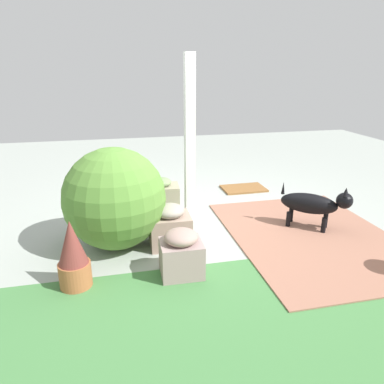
% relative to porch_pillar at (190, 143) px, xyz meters
% --- Properties ---
extents(ground_plane, '(12.00, 12.00, 0.00)m').
position_rel_porch_pillar_xyz_m(ground_plane, '(-0.21, 0.08, -1.01)').
color(ground_plane, '#9CA39B').
extents(brick_path, '(1.80, 2.40, 0.02)m').
position_rel_porch_pillar_xyz_m(brick_path, '(-1.28, 0.76, -1.00)').
color(brick_path, '#9A6752').
rests_on(brick_path, ground).
extents(lawn_patch, '(5.20, 2.80, 0.01)m').
position_rel_porch_pillar_xyz_m(lawn_patch, '(0.39, 2.48, -1.01)').
color(lawn_patch, '#437C41').
rests_on(lawn_patch, ground).
extents(porch_pillar, '(0.12, 0.12, 2.02)m').
position_rel_porch_pillar_xyz_m(porch_pillar, '(0.00, 0.00, 0.00)').
color(porch_pillar, white).
rests_on(porch_pillar, ground).
extents(stone_planter_nearest, '(0.50, 0.39, 0.43)m').
position_rel_porch_pillar_xyz_m(stone_planter_nearest, '(0.28, -0.56, -0.82)').
color(stone_planter_nearest, gray).
rests_on(stone_planter_nearest, ground).
extents(stone_planter_mid, '(0.44, 0.38, 0.48)m').
position_rel_porch_pillar_xyz_m(stone_planter_mid, '(0.35, 0.59, -0.79)').
color(stone_planter_mid, gray).
rests_on(stone_planter_mid, ground).
extents(stone_planter_far, '(0.39, 0.35, 0.46)m').
position_rel_porch_pillar_xyz_m(stone_planter_far, '(0.34, 1.20, -0.79)').
color(stone_planter_far, gray).
rests_on(stone_planter_far, ground).
extents(round_shrub, '(1.09, 1.09, 1.09)m').
position_rel_porch_pillar_xyz_m(round_shrub, '(0.91, 0.46, -0.47)').
color(round_shrub, '#558634').
rests_on(round_shrub, ground).
extents(terracotta_pot_spiky, '(0.28, 0.28, 0.64)m').
position_rel_porch_pillar_xyz_m(terracotta_pot_spiky, '(1.30, 1.18, -0.71)').
color(terracotta_pot_spiky, '#A95F37').
rests_on(terracotta_pot_spiky, ground).
extents(terracotta_pot_broad, '(0.40, 0.40, 0.42)m').
position_rel_porch_pillar_xyz_m(terracotta_pot_broad, '(0.80, -0.42, -0.76)').
color(terracotta_pot_broad, '#9E5033').
rests_on(terracotta_pot_broad, ground).
extents(dog, '(0.72, 0.63, 0.56)m').
position_rel_porch_pillar_xyz_m(dog, '(-1.38, 0.55, -0.68)').
color(dog, black).
rests_on(dog, ground).
extents(doormat, '(0.68, 0.45, 0.03)m').
position_rel_porch_pillar_xyz_m(doormat, '(-1.11, -1.04, -0.99)').
color(doormat, brown).
rests_on(doormat, ground).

